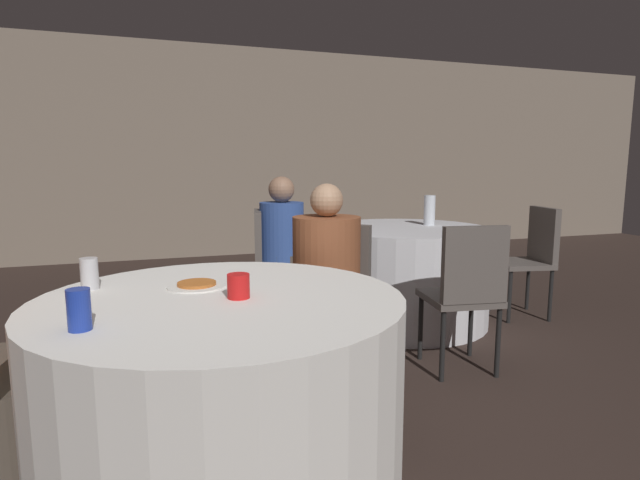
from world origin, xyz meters
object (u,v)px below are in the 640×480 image
(soda_can_blue, at_px, (79,310))
(person_floral_shirt, at_px, (322,285))
(table_near, at_px, (224,394))
(chair_near_northeast, at_px, (333,288))
(bottle_far, at_px, (429,210))
(person_blue_shirt, at_px, (291,251))
(pizza_plate_near, at_px, (197,285))
(chair_far_south, at_px, (467,285))
(soda_can_silver, at_px, (89,274))
(table_far, at_px, (405,274))
(chair_far_east, at_px, (532,251))
(chair_far_west, at_px, (270,257))

(soda_can_blue, bearing_deg, person_floral_shirt, 41.54)
(table_near, distance_m, chair_near_northeast, 1.09)
(chair_near_northeast, bearing_deg, bottle_far, -99.31)
(person_blue_shirt, bearing_deg, table_near, -11.75)
(chair_near_northeast, distance_m, pizza_plate_near, 1.03)
(chair_far_south, relative_size, person_floral_shirt, 0.79)
(soda_can_silver, bearing_deg, table_far, 33.31)
(chair_far_south, xyz_separation_m, soda_can_blue, (-1.92, -0.86, 0.27))
(table_near, relative_size, chair_far_south, 1.50)
(soda_can_blue, relative_size, soda_can_silver, 1.00)
(table_near, bearing_deg, person_blue_shirt, 67.30)
(chair_far_south, relative_size, soda_can_blue, 7.32)
(bottle_far, bearing_deg, soda_can_blue, -139.61)
(chair_far_east, bearing_deg, chair_near_northeast, 119.89)
(table_far, xyz_separation_m, chair_far_south, (-0.16, -1.05, 0.16))
(table_near, xyz_separation_m, chair_far_south, (1.48, 0.61, 0.16))
(table_far, relative_size, chair_far_east, 1.45)
(chair_near_northeast, relative_size, soda_can_silver, 7.32)
(chair_far_east, xyz_separation_m, chair_far_south, (-1.20, -0.83, 0.00))
(table_far, bearing_deg, bottle_far, 16.13)
(chair_far_south, bearing_deg, table_near, -148.85)
(chair_far_east, bearing_deg, person_floral_shirt, 121.92)
(pizza_plate_near, bearing_deg, person_floral_shirt, 35.90)
(pizza_plate_near, distance_m, soda_can_blue, 0.57)
(chair_far_west, bearing_deg, table_near, -7.06)
(chair_far_west, xyz_separation_m, person_floral_shirt, (0.02, -1.17, 0.05))
(person_floral_shirt, distance_m, soda_can_silver, 1.18)
(bottle_far, bearing_deg, chair_far_east, -20.01)
(table_near, xyz_separation_m, pizza_plate_near, (-0.07, 0.18, 0.38))
(chair_far_east, distance_m, person_floral_shirt, 2.19)
(bottle_far, bearing_deg, table_far, -163.87)
(person_floral_shirt, xyz_separation_m, soda_can_silver, (-1.08, -0.41, 0.22))
(soda_can_silver, bearing_deg, person_floral_shirt, 20.84)
(chair_far_south, xyz_separation_m, soda_can_silver, (-1.95, -0.34, 0.27))
(chair_far_east, height_order, person_floral_shirt, person_floral_shirt)
(chair_near_northeast, relative_size, chair_far_south, 1.00)
(chair_far_south, bearing_deg, soda_can_blue, -147.04)
(person_blue_shirt, bearing_deg, chair_near_northeast, 8.80)
(chair_near_northeast, height_order, bottle_far, bottle_far)
(chair_far_west, height_order, soda_can_blue, chair_far_west)
(chair_far_south, height_order, bottle_far, bottle_far)
(chair_far_east, bearing_deg, chair_far_south, 136.49)
(chair_near_northeast, xyz_separation_m, soda_can_silver, (-1.19, -0.53, 0.27))
(soda_can_silver, bearing_deg, chair_near_northeast, 23.97)
(chair_far_west, bearing_deg, table_far, 90.00)
(person_floral_shirt, bearing_deg, table_far, -94.29)
(table_near, height_order, chair_near_northeast, chair_near_northeast)
(bottle_far, bearing_deg, chair_far_south, -110.10)
(chair_near_northeast, distance_m, person_blue_shirt, 1.03)
(table_near, bearing_deg, person_floral_shirt, 47.82)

